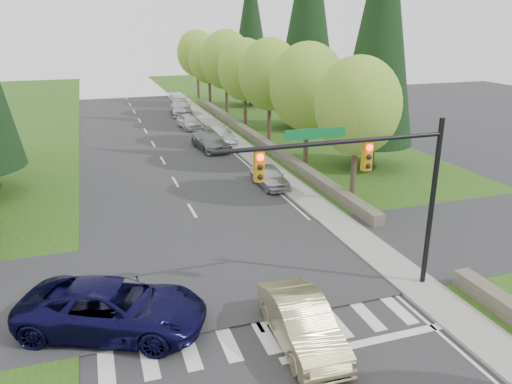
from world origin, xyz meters
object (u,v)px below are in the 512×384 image
sedan_champagne (302,323)px  parked_car_c (221,135)px  suv_navy (113,308)px  parked_car_a (270,176)px  parked_car_d (189,122)px  parked_car_e (181,108)px  parked_car_b (210,141)px

sedan_champagne → parked_car_c: sedan_champagne is taller
suv_navy → parked_car_c: bearing=1.9°
parked_car_a → parked_car_d: bearing=92.3°
parked_car_c → parked_car_e: bearing=86.9°
suv_navy → parked_car_a: bearing=-14.3°
parked_car_b → parked_car_e: (0.61, 16.17, 0.05)m
parked_car_a → sedan_champagne: bearing=-108.2°
parked_car_e → suv_navy: bearing=-97.9°
parked_car_b → parked_car_d: parked_car_b is taller
suv_navy → parked_car_e: size_ratio=1.19×
sedan_champagne → parked_car_e: sedan_champagne is taller
parked_car_c → parked_car_e: size_ratio=0.80×
parked_car_d → parked_car_b: bearing=-96.5°
parked_car_e → parked_car_c: bearing=-81.2°
parked_car_d → parked_car_e: (0.61, 7.59, 0.10)m
sedan_champagne → parked_car_b: (3.21, 26.32, -0.06)m
suv_navy → parked_car_c: suv_navy is taller
sedan_champagne → parked_car_d: (3.21, 34.90, -0.11)m
suv_navy → parked_car_a: size_ratio=1.61×
sedan_champagne → parked_car_b: sedan_champagne is taller
parked_car_b → parked_car_e: parked_car_e is taller
suv_navy → parked_car_b: size_ratio=1.26×
parked_car_d → parked_car_e: bearing=78.9°
suv_navy → parked_car_e: 40.90m
sedan_champagne → parked_car_a: sedan_champagne is taller
suv_navy → parked_car_c: (10.40, 25.28, -0.18)m
parked_car_a → parked_car_c: bearing=88.1°
parked_car_a → parked_car_c: 12.27m
suv_navy → sedan_champagne: bearing=-91.1°
parked_car_b → suv_navy: bearing=-116.5°
parked_car_d → sedan_champagne: bearing=-101.7°
suv_navy → parked_car_d: suv_navy is taller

